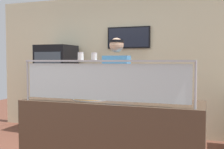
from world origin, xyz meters
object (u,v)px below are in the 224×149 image
at_px(pizza_server, 87,96).
at_px(pepper_flake_shaker, 94,57).
at_px(drink_fridge, 57,89).
at_px(worker_figure, 117,89).
at_px(parmesan_shaker, 81,57).
at_px(pizza_tray, 91,98).

relative_size(pizza_server, pepper_flake_shaker, 3.36).
bearing_deg(drink_fridge, pepper_flake_shaker, -50.06).
relative_size(pizza_server, worker_figure, 0.16).
bearing_deg(drink_fridge, worker_figure, -30.70).
height_order(parmesan_shaker, worker_figure, worker_figure).
bearing_deg(worker_figure, drink_fridge, 149.30).
xyz_separation_m(parmesan_shaker, pepper_flake_shaker, (0.16, -0.00, -0.00)).
bearing_deg(pizza_server, drink_fridge, 122.05).
xyz_separation_m(pizza_server, parmesan_shaker, (0.05, -0.26, 0.49)).
bearing_deg(pizza_server, worker_figure, 71.95).
bearing_deg(pizza_server, pepper_flake_shaker, -58.97).
xyz_separation_m(pizza_tray, pizza_server, (-0.05, -0.02, 0.02)).
relative_size(pizza_server, parmesan_shaker, 3.18).
height_order(pizza_server, pepper_flake_shaker, pepper_flake_shaker).
distance_m(parmesan_shaker, pepper_flake_shaker, 0.16).
distance_m(parmesan_shaker, drink_fridge, 2.52).
relative_size(parmesan_shaker, pepper_flake_shaker, 1.06).
height_order(pizza_tray, pizza_server, pizza_server).
height_order(pizza_server, parmesan_shaker, parmesan_shaker).
relative_size(pizza_server, drink_fridge, 0.16).
bearing_deg(pepper_flake_shaker, pizza_server, 129.06).
distance_m(pizza_tray, drink_fridge, 2.23).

